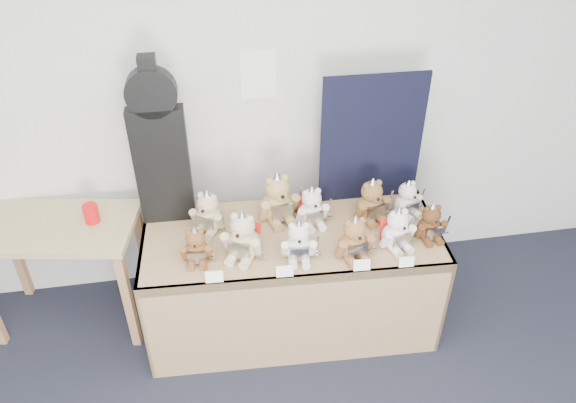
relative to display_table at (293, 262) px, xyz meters
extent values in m
plane|color=silver|center=(-0.40, 0.64, 0.78)|extent=(6.00, 0.00, 6.00)
cube|color=white|center=(-0.10, 0.64, 0.91)|extent=(0.21, 0.00, 0.30)
cube|color=#9B7C4F|center=(0.00, 0.07, 0.13)|extent=(1.77, 0.81, 0.06)
cube|color=#9B7C4F|center=(-0.01, -0.28, -0.21)|extent=(1.73, 0.11, 0.72)
cube|color=#9B7C4F|center=(-0.85, 0.12, -0.21)|extent=(0.06, 0.72, 0.72)
cube|color=#9B7C4F|center=(0.86, 0.03, -0.21)|extent=(0.06, 0.72, 0.72)
cube|color=#93784F|center=(-1.36, 0.33, 0.18)|extent=(1.00, 0.67, 0.04)
cube|color=#966940|center=(-1.74, 0.62, -0.20)|extent=(0.06, 0.06, 0.73)
cube|color=#966940|center=(-0.98, 0.05, -0.20)|extent=(0.06, 0.06, 0.73)
cube|color=#966940|center=(-0.90, 0.47, -0.20)|extent=(0.06, 0.06, 0.73)
cube|color=black|center=(-0.69, 0.36, 0.52)|extent=(0.31, 0.10, 0.72)
cylinder|color=black|center=(-0.69, 0.36, 0.97)|extent=(0.27, 0.10, 0.27)
cube|color=black|center=(-0.69, 0.36, 1.08)|extent=(0.09, 0.08, 0.18)
cube|color=black|center=(0.54, 0.37, 0.57)|extent=(0.62, 0.03, 0.83)
cylinder|color=red|center=(-1.13, 0.32, 0.26)|extent=(0.09, 0.09, 0.12)
ellipsoid|color=brown|center=(-0.54, -0.06, 0.22)|extent=(0.15, 0.13, 0.14)
sphere|color=brown|center=(-0.54, -0.06, 0.31)|extent=(0.10, 0.10, 0.10)
cylinder|color=brown|center=(-0.55, -0.10, 0.30)|extent=(0.05, 0.03, 0.04)
sphere|color=black|center=(-0.55, -0.12, 0.30)|extent=(0.02, 0.02, 0.02)
sphere|color=brown|center=(-0.58, -0.06, 0.35)|extent=(0.03, 0.03, 0.03)
sphere|color=brown|center=(-0.51, -0.06, 0.35)|extent=(0.03, 0.03, 0.03)
cylinder|color=brown|center=(-0.61, -0.07, 0.22)|extent=(0.05, 0.08, 0.11)
cylinder|color=brown|center=(-0.48, -0.08, 0.22)|extent=(0.05, 0.08, 0.11)
cylinder|color=brown|center=(-0.58, -0.11, 0.18)|extent=(0.05, 0.09, 0.04)
cylinder|color=brown|center=(-0.52, -0.11, 0.18)|extent=(0.05, 0.09, 0.04)
cube|color=silver|center=(-0.55, -0.12, 0.22)|extent=(0.09, 0.02, 0.08)
cone|color=silver|center=(-0.54, -0.06, 0.35)|extent=(0.09, 0.09, 0.07)
cube|color=silver|center=(-0.46, -0.10, 0.24)|extent=(0.01, 0.04, 0.15)
cube|color=silver|center=(-0.46, -0.10, 0.19)|extent=(0.04, 0.01, 0.01)
ellipsoid|color=#C9BA8E|center=(-0.29, -0.06, 0.23)|extent=(0.24, 0.22, 0.18)
sphere|color=#C9BA8E|center=(-0.29, -0.06, 0.36)|extent=(0.14, 0.14, 0.14)
cylinder|color=#C9BA8E|center=(-0.31, -0.11, 0.35)|extent=(0.06, 0.05, 0.06)
sphere|color=black|center=(-0.32, -0.13, 0.35)|extent=(0.02, 0.02, 0.02)
sphere|color=#C9BA8E|center=(-0.33, -0.04, 0.41)|extent=(0.04, 0.04, 0.04)
sphere|color=#C9BA8E|center=(-0.25, -0.08, 0.41)|extent=(0.04, 0.04, 0.04)
cylinder|color=#C9BA8E|center=(-0.37, -0.04, 0.24)|extent=(0.09, 0.11, 0.14)
cylinder|color=#C9BA8E|center=(-0.22, -0.12, 0.24)|extent=(0.09, 0.11, 0.14)
cylinder|color=#C9BA8E|center=(-0.35, -0.10, 0.18)|extent=(0.10, 0.13, 0.06)
cylinder|color=#C9BA8E|center=(-0.28, -0.13, 0.18)|extent=(0.10, 0.13, 0.06)
cube|color=silver|center=(-0.32, -0.12, 0.24)|extent=(0.12, 0.07, 0.10)
cone|color=silver|center=(-0.29, -0.06, 0.42)|extent=(0.12, 0.12, 0.09)
cube|color=silver|center=(-0.20, -0.14, 0.27)|extent=(0.03, 0.05, 0.19)
cube|color=silver|center=(-0.20, -0.14, 0.20)|extent=(0.05, 0.03, 0.01)
cube|color=red|center=(-0.25, 0.00, 0.25)|extent=(0.15, 0.10, 0.17)
ellipsoid|color=silver|center=(0.01, -0.13, 0.22)|extent=(0.17, 0.15, 0.16)
sphere|color=silver|center=(0.01, -0.13, 0.33)|extent=(0.12, 0.12, 0.12)
cylinder|color=silver|center=(0.00, -0.18, 0.32)|extent=(0.05, 0.03, 0.05)
sphere|color=black|center=(0.00, -0.20, 0.32)|extent=(0.02, 0.02, 0.02)
sphere|color=silver|center=(-0.03, -0.12, 0.37)|extent=(0.04, 0.04, 0.04)
sphere|color=silver|center=(0.04, -0.13, 0.37)|extent=(0.04, 0.04, 0.04)
cylinder|color=silver|center=(-0.07, -0.14, 0.23)|extent=(0.05, 0.09, 0.12)
cylinder|color=silver|center=(0.08, -0.16, 0.23)|extent=(0.05, 0.09, 0.12)
cylinder|color=silver|center=(-0.04, -0.18, 0.18)|extent=(0.06, 0.11, 0.05)
cylinder|color=silver|center=(0.04, -0.19, 0.18)|extent=(0.06, 0.11, 0.05)
cube|color=silver|center=(0.00, -0.19, 0.23)|extent=(0.10, 0.03, 0.09)
cone|color=silver|center=(0.01, -0.13, 0.38)|extent=(0.10, 0.10, 0.08)
cube|color=silver|center=(0.10, -0.17, 0.25)|extent=(0.02, 0.04, 0.17)
cube|color=silver|center=(0.10, -0.17, 0.19)|extent=(0.05, 0.01, 0.01)
ellipsoid|color=brown|center=(0.30, -0.16, 0.23)|extent=(0.19, 0.17, 0.17)
sphere|color=brown|center=(0.30, -0.16, 0.34)|extent=(0.12, 0.12, 0.12)
cylinder|color=brown|center=(0.31, -0.22, 0.33)|extent=(0.06, 0.04, 0.05)
sphere|color=black|center=(0.31, -0.24, 0.33)|extent=(0.02, 0.02, 0.02)
sphere|color=brown|center=(0.26, -0.17, 0.39)|extent=(0.04, 0.04, 0.04)
sphere|color=brown|center=(0.34, -0.16, 0.39)|extent=(0.04, 0.04, 0.04)
cylinder|color=brown|center=(0.23, -0.20, 0.24)|extent=(0.06, 0.10, 0.13)
cylinder|color=brown|center=(0.39, -0.17, 0.24)|extent=(0.06, 0.10, 0.13)
cylinder|color=brown|center=(0.28, -0.23, 0.18)|extent=(0.07, 0.12, 0.05)
cylinder|color=brown|center=(0.35, -0.22, 0.18)|extent=(0.07, 0.12, 0.05)
cube|color=silver|center=(0.31, -0.23, 0.23)|extent=(0.11, 0.03, 0.09)
cone|color=silver|center=(0.30, -0.16, 0.39)|extent=(0.11, 0.11, 0.08)
cube|color=silver|center=(0.41, -0.18, 0.26)|extent=(0.02, 0.04, 0.18)
cube|color=silver|center=(0.41, -0.18, 0.19)|extent=(0.05, 0.01, 0.01)
ellipsoid|color=white|center=(0.56, -0.12, 0.22)|extent=(0.19, 0.17, 0.16)
sphere|color=white|center=(0.56, -0.12, 0.33)|extent=(0.12, 0.12, 0.12)
cylinder|color=white|center=(0.57, -0.17, 0.32)|extent=(0.05, 0.04, 0.05)
sphere|color=black|center=(0.58, -0.18, 0.32)|extent=(0.02, 0.02, 0.02)
sphere|color=white|center=(0.52, -0.13, 0.38)|extent=(0.04, 0.04, 0.04)
sphere|color=white|center=(0.60, -0.11, 0.38)|extent=(0.04, 0.04, 0.04)
cylinder|color=white|center=(0.49, -0.16, 0.23)|extent=(0.07, 0.10, 0.12)
cylinder|color=white|center=(0.64, -0.12, 0.23)|extent=(0.07, 0.10, 0.12)
cylinder|color=white|center=(0.54, -0.18, 0.18)|extent=(0.07, 0.11, 0.05)
cylinder|color=white|center=(0.61, -0.16, 0.18)|extent=(0.07, 0.11, 0.05)
cube|color=silver|center=(0.58, -0.18, 0.23)|extent=(0.11, 0.04, 0.09)
cone|color=silver|center=(0.56, -0.12, 0.38)|extent=(0.10, 0.10, 0.08)
cube|color=silver|center=(0.67, -0.13, 0.26)|extent=(0.02, 0.04, 0.17)
cube|color=silver|center=(0.67, -0.13, 0.19)|extent=(0.05, 0.02, 0.01)
cube|color=red|center=(0.55, -0.06, 0.24)|extent=(0.13, 0.06, 0.15)
ellipsoid|color=#51311C|center=(0.77, -0.08, 0.22)|extent=(0.16, 0.14, 0.15)
sphere|color=#51311C|center=(0.77, -0.08, 0.32)|extent=(0.11, 0.11, 0.11)
cylinder|color=#51311C|center=(0.78, -0.13, 0.31)|extent=(0.05, 0.03, 0.05)
sphere|color=black|center=(0.78, -0.14, 0.31)|extent=(0.02, 0.02, 0.02)
sphere|color=#51311C|center=(0.74, -0.09, 0.36)|extent=(0.03, 0.03, 0.03)
sphere|color=#51311C|center=(0.81, -0.08, 0.36)|extent=(0.03, 0.03, 0.03)
cylinder|color=#51311C|center=(0.71, -0.11, 0.23)|extent=(0.05, 0.08, 0.11)
cylinder|color=#51311C|center=(0.84, -0.09, 0.23)|extent=(0.05, 0.08, 0.11)
cylinder|color=#51311C|center=(0.75, -0.14, 0.18)|extent=(0.05, 0.10, 0.04)
cylinder|color=#51311C|center=(0.81, -0.13, 0.18)|extent=(0.05, 0.10, 0.04)
cube|color=silver|center=(0.78, -0.14, 0.22)|extent=(0.10, 0.02, 0.08)
cone|color=silver|center=(0.77, -0.08, 0.36)|extent=(0.09, 0.09, 0.07)
cube|color=silver|center=(0.87, -0.10, 0.25)|extent=(0.02, 0.04, 0.15)
cube|color=silver|center=(0.87, -0.10, 0.19)|extent=(0.04, 0.01, 0.01)
ellipsoid|color=#C2B48D|center=(-0.46, 0.21, 0.23)|extent=(0.21, 0.20, 0.17)
sphere|color=#C2B48D|center=(-0.46, 0.21, 0.34)|extent=(0.12, 0.12, 0.12)
cylinder|color=#C2B48D|center=(-0.48, 0.16, 0.33)|extent=(0.06, 0.05, 0.05)
sphere|color=black|center=(-0.49, 0.15, 0.33)|extent=(0.02, 0.02, 0.02)
sphere|color=#C2B48D|center=(-0.49, 0.23, 0.38)|extent=(0.04, 0.04, 0.04)
sphere|color=#C2B48D|center=(-0.42, 0.19, 0.38)|extent=(0.04, 0.04, 0.04)
cylinder|color=#C2B48D|center=(-0.54, 0.23, 0.23)|extent=(0.08, 0.10, 0.12)
cylinder|color=#C2B48D|center=(-0.40, 0.15, 0.23)|extent=(0.08, 0.10, 0.12)
cylinder|color=#C2B48D|center=(-0.52, 0.18, 0.18)|extent=(0.09, 0.12, 0.05)
cylinder|color=#C2B48D|center=(-0.45, 0.14, 0.18)|extent=(0.09, 0.12, 0.05)
cube|color=silver|center=(-0.49, 0.15, 0.23)|extent=(0.10, 0.07, 0.09)
cone|color=silver|center=(-0.46, 0.21, 0.39)|extent=(0.10, 0.10, 0.08)
cube|color=silver|center=(-0.38, 0.13, 0.26)|extent=(0.03, 0.04, 0.17)
cube|color=silver|center=(-0.38, 0.13, 0.19)|extent=(0.05, 0.03, 0.01)
ellipsoid|color=tan|center=(-0.05, 0.24, 0.24)|extent=(0.23, 0.21, 0.20)
sphere|color=tan|center=(-0.05, 0.24, 0.37)|extent=(0.15, 0.15, 0.15)
cylinder|color=tan|center=(-0.04, 0.18, 0.36)|extent=(0.07, 0.05, 0.06)
sphere|color=black|center=(-0.03, 0.16, 0.36)|extent=(0.02, 0.02, 0.02)
sphere|color=tan|center=(-0.10, 0.23, 0.43)|extent=(0.05, 0.05, 0.05)
sphere|color=tan|center=(-0.01, 0.25, 0.43)|extent=(0.05, 0.05, 0.05)
cylinder|color=tan|center=(-0.14, 0.20, 0.25)|extent=(0.08, 0.12, 0.15)
cylinder|color=tan|center=(0.05, 0.24, 0.25)|extent=(0.08, 0.12, 0.15)
cylinder|color=tan|center=(-0.08, 0.16, 0.18)|extent=(0.09, 0.14, 0.06)
cylinder|color=tan|center=(0.01, 0.18, 0.18)|extent=(0.09, 0.14, 0.06)
cube|color=silver|center=(-0.03, 0.17, 0.25)|extent=(0.13, 0.05, 0.11)
cone|color=silver|center=(-0.05, 0.24, 0.44)|extent=(0.12, 0.12, 0.10)
cube|color=silver|center=(0.08, 0.23, 0.28)|extent=(0.03, 0.05, 0.21)
cube|color=silver|center=(0.08, 0.23, 0.20)|extent=(0.06, 0.02, 0.01)
ellipsoid|color=silver|center=(0.14, 0.16, 0.22)|extent=(0.18, 0.16, 0.16)
sphere|color=silver|center=(0.14, 0.16, 0.33)|extent=(0.12, 0.12, 0.12)
cylinder|color=silver|center=(0.14, 0.11, 0.32)|extent=(0.05, 0.03, 0.05)
sphere|color=black|center=(0.15, 0.10, 0.32)|extent=(0.02, 0.02, 0.02)
sphere|color=silver|center=(0.10, 0.16, 0.37)|extent=(0.04, 0.04, 0.04)
sphere|color=silver|center=(0.17, 0.17, 0.37)|extent=(0.04, 0.04, 0.04)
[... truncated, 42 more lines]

